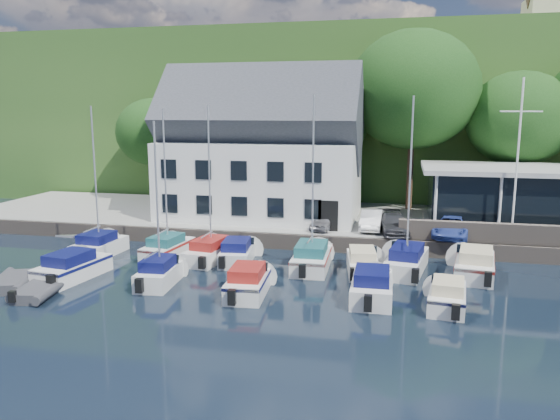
# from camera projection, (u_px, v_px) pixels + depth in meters

# --- Properties ---
(ground) EXTENTS (180.00, 180.00, 0.00)m
(ground) POSITION_uv_depth(u_px,v_px,m) (323.00, 317.00, 23.45)
(ground) COLOR black
(ground) RESTS_ON ground
(quay) EXTENTS (60.00, 13.00, 1.00)m
(quay) POSITION_uv_depth(u_px,v_px,m) (357.00, 224.00, 40.14)
(quay) COLOR gray
(quay) RESTS_ON ground
(quay_face) EXTENTS (60.00, 0.30, 1.00)m
(quay_face) POSITION_uv_depth(u_px,v_px,m) (348.00, 245.00, 33.91)
(quay_face) COLOR #655A51
(quay_face) RESTS_ON ground
(hillside) EXTENTS (160.00, 75.00, 16.00)m
(hillside) POSITION_uv_depth(u_px,v_px,m) (383.00, 115.00, 81.47)
(hillside) COLOR #274E1D
(hillside) RESTS_ON ground
(field_patch) EXTENTS (50.00, 30.00, 0.30)m
(field_patch) POSITION_uv_depth(u_px,v_px,m) (438.00, 62.00, 85.94)
(field_patch) COLOR olive
(field_patch) RESTS_ON hillside
(harbor_building) EXTENTS (14.40, 8.20, 8.70)m
(harbor_building) POSITION_uv_depth(u_px,v_px,m) (261.00, 157.00, 39.81)
(harbor_building) COLOR silver
(harbor_building) RESTS_ON quay
(club_pavilion) EXTENTS (13.20, 7.20, 4.10)m
(club_pavilion) POSITION_uv_depth(u_px,v_px,m) (524.00, 198.00, 35.87)
(club_pavilion) COLOR black
(club_pavilion) RESTS_ON quay
(seawall) EXTENTS (18.00, 0.50, 1.20)m
(seawall) POSITION_uv_depth(u_px,v_px,m) (558.00, 236.00, 31.51)
(seawall) COLOR #655A51
(seawall) RESTS_ON quay
(gangway) EXTENTS (1.20, 6.00, 1.40)m
(gangway) POSITION_uv_depth(u_px,v_px,m) (92.00, 246.00, 35.63)
(gangway) COLOR silver
(gangway) RESTS_ON ground
(car_silver) EXTENTS (1.80, 3.34, 1.08)m
(car_silver) POSITION_uv_depth(u_px,v_px,m) (324.00, 221.00, 36.02)
(car_silver) COLOR #9E9DA2
(car_silver) RESTS_ON quay
(car_white) EXTENTS (1.40, 3.85, 1.26)m
(car_white) POSITION_uv_depth(u_px,v_px,m) (372.00, 220.00, 35.93)
(car_white) COLOR silver
(car_white) RESTS_ON quay
(car_dgrey) EXTENTS (2.46, 4.48, 1.23)m
(car_dgrey) POSITION_uv_depth(u_px,v_px,m) (394.00, 224.00, 34.84)
(car_dgrey) COLOR #323338
(car_dgrey) RESTS_ON quay
(car_blue) EXTENTS (2.18, 4.18, 1.36)m
(car_blue) POSITION_uv_depth(u_px,v_px,m) (452.00, 226.00, 33.81)
(car_blue) COLOR #32489A
(car_blue) RESTS_ON quay
(flagpole) EXTENTS (2.31, 0.20, 9.61)m
(flagpole) POSITION_uv_depth(u_px,v_px,m) (517.00, 162.00, 31.82)
(flagpole) COLOR silver
(flagpole) RESTS_ON quay
(tree_0) EXTENTS (6.41, 6.41, 8.76)m
(tree_0) POSITION_uv_depth(u_px,v_px,m) (154.00, 149.00, 47.17)
(tree_0) COLOR #143710
(tree_0) RESTS_ON quay
(tree_1) EXTENTS (7.27, 7.27, 9.94)m
(tree_1) POSITION_uv_depth(u_px,v_px,m) (209.00, 143.00, 46.39)
(tree_1) COLOR #143710
(tree_1) RESTS_ON quay
(tree_2) EXTENTS (7.57, 7.57, 10.35)m
(tree_2) POSITION_uv_depth(u_px,v_px,m) (321.00, 143.00, 43.61)
(tree_2) COLOR #143710
(tree_2) RESTS_ON quay
(tree_3) EXTENTS (10.12, 10.12, 13.83)m
(tree_3) POSITION_uv_depth(u_px,v_px,m) (412.00, 121.00, 42.19)
(tree_3) COLOR #143710
(tree_3) RESTS_ON quay
(tree_4) EXTENTS (7.77, 7.77, 10.62)m
(tree_4) POSITION_uv_depth(u_px,v_px,m) (517.00, 143.00, 40.73)
(tree_4) COLOR #143710
(tree_4) RESTS_ON quay
(boat_r1_0) EXTENTS (2.39, 5.44, 8.82)m
(boat_r1_0) POSITION_uv_depth(u_px,v_px,m) (96.00, 184.00, 32.69)
(boat_r1_0) COLOR silver
(boat_r1_0) RESTS_ON ground
(boat_r1_1) EXTENTS (2.48, 5.95, 8.41)m
(boat_r1_1) POSITION_uv_depth(u_px,v_px,m) (166.00, 188.00, 32.37)
(boat_r1_1) COLOR silver
(boat_r1_1) RESTS_ON ground
(boat_r1_2) EXTENTS (2.66, 6.39, 8.45)m
(boat_r1_2) POSITION_uv_depth(u_px,v_px,m) (210.00, 190.00, 31.59)
(boat_r1_2) COLOR silver
(boat_r1_2) RESTS_ON ground
(boat_r1_3) EXTENTS (2.54, 5.57, 1.39)m
(boat_r1_3) POSITION_uv_depth(u_px,v_px,m) (237.00, 250.00, 31.84)
(boat_r1_3) COLOR silver
(boat_r1_3) RESTS_ON ground
(boat_r1_4) EXTENTS (2.30, 6.68, 9.05)m
(boat_r1_4) POSITION_uv_depth(u_px,v_px,m) (313.00, 188.00, 29.95)
(boat_r1_4) COLOR silver
(boat_r1_4) RESTS_ON ground
(boat_r1_5) EXTENTS (2.49, 5.74, 1.38)m
(boat_r1_5) POSITION_uv_depth(u_px,v_px,m) (363.00, 260.00, 29.81)
(boat_r1_5) COLOR silver
(boat_r1_5) RESTS_ON ground
(boat_r1_6) EXTENTS (3.06, 7.07, 9.33)m
(boat_r1_6) POSITION_uv_depth(u_px,v_px,m) (410.00, 188.00, 29.23)
(boat_r1_6) COLOR silver
(boat_r1_6) RESTS_ON ground
(boat_r1_7) EXTENTS (2.96, 6.52, 1.56)m
(boat_r1_7) POSITION_uv_depth(u_px,v_px,m) (475.00, 262.00, 29.14)
(boat_r1_7) COLOR silver
(boat_r1_7) RESTS_ON ground
(boat_r2_0) EXTENTS (2.90, 6.34, 1.49)m
(boat_r2_0) POSITION_uv_depth(u_px,v_px,m) (73.00, 265.00, 28.76)
(boat_r2_0) COLOR silver
(boat_r2_0) RESTS_ON ground
(boat_r2_1) EXTENTS (2.11, 5.28, 8.81)m
(boat_r2_1) POSITION_uv_depth(u_px,v_px,m) (157.00, 199.00, 27.14)
(boat_r2_1) COLOR silver
(boat_r2_1) RESTS_ON ground
(boat_r2_2) EXTENTS (2.31, 5.69, 1.46)m
(boat_r2_2) POSITION_uv_depth(u_px,v_px,m) (248.00, 279.00, 26.31)
(boat_r2_2) COLOR silver
(boat_r2_2) RESTS_ON ground
(boat_r2_3) EXTENTS (2.17, 5.89, 1.50)m
(boat_r2_3) POSITION_uv_depth(u_px,v_px,m) (372.00, 283.00, 25.66)
(boat_r2_3) COLOR silver
(boat_r2_3) RESTS_ON ground
(boat_r2_4) EXTENTS (2.24, 5.07, 1.36)m
(boat_r2_4) POSITION_uv_depth(u_px,v_px,m) (447.00, 293.00, 24.49)
(boat_r2_4) COLOR silver
(boat_r2_4) RESTS_ON ground
(dinghy_0) EXTENTS (2.98, 3.72, 0.76)m
(dinghy_0) POSITION_uv_depth(u_px,v_px,m) (13.00, 280.00, 27.36)
(dinghy_0) COLOR #36373B
(dinghy_0) RESTS_ON ground
(dinghy_1) EXTENTS (2.33, 3.33, 0.71)m
(dinghy_1) POSITION_uv_depth(u_px,v_px,m) (37.00, 289.00, 26.01)
(dinghy_1) COLOR #36373B
(dinghy_1) RESTS_ON ground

